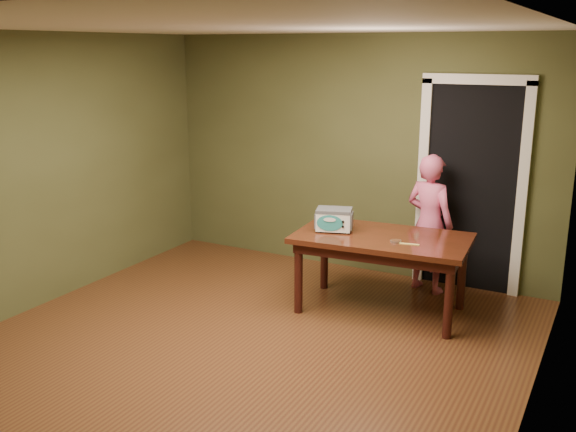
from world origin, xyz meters
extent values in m
plane|color=brown|center=(0.00, 0.00, 0.00)|extent=(5.00, 5.00, 0.00)
cube|color=#4A4E29|center=(0.00, 2.50, 1.30)|extent=(4.50, 0.02, 2.60)
cube|color=#4A4E29|center=(-2.25, 0.00, 1.30)|extent=(0.02, 5.00, 2.60)
cube|color=#4A4E29|center=(2.25, 0.00, 1.30)|extent=(0.02, 5.00, 2.60)
cube|color=white|center=(0.00, 0.00, 2.60)|extent=(4.50, 5.00, 0.02)
cube|color=black|center=(1.30, 2.80, 1.05)|extent=(0.90, 0.60, 2.10)
cube|color=black|center=(1.30, 2.48, 1.05)|extent=(0.90, 0.02, 2.10)
cube|color=white|center=(0.80, 2.47, 1.05)|extent=(0.10, 0.06, 2.20)
cube|color=white|center=(1.80, 2.47, 1.05)|extent=(0.10, 0.06, 2.20)
cube|color=white|center=(1.30, 2.47, 2.15)|extent=(1.10, 0.06, 0.10)
cube|color=#36180C|center=(0.74, 1.45, 0.72)|extent=(1.67, 1.03, 0.05)
cube|color=black|center=(0.74, 1.45, 0.65)|extent=(1.54, 0.90, 0.10)
cylinder|color=black|center=(0.07, 1.05, 0.35)|extent=(0.08, 0.08, 0.70)
cylinder|color=black|center=(0.01, 1.74, 0.35)|extent=(0.08, 0.08, 0.70)
cylinder|color=black|center=(1.46, 1.16, 0.35)|extent=(0.08, 0.08, 0.70)
cylinder|color=black|center=(1.41, 1.85, 0.35)|extent=(0.08, 0.08, 0.70)
cylinder|color=#4C4F54|center=(0.17, 1.27, 0.76)|extent=(0.02, 0.02, 0.01)
cylinder|color=#4C4F54|center=(0.12, 1.43, 0.76)|extent=(0.02, 0.02, 0.01)
cylinder|color=#4C4F54|center=(0.42, 1.35, 0.76)|extent=(0.02, 0.02, 0.01)
cylinder|color=#4C4F54|center=(0.37, 1.52, 0.76)|extent=(0.02, 0.02, 0.01)
cube|color=white|center=(0.27, 1.39, 0.86)|extent=(0.38, 0.32, 0.18)
cube|color=#4C4F54|center=(0.27, 1.39, 0.95)|extent=(0.39, 0.33, 0.03)
cube|color=#4C4F54|center=(0.11, 1.34, 0.86)|extent=(0.08, 0.20, 0.14)
cube|color=#4C4F54|center=(0.43, 1.44, 0.86)|extent=(0.08, 0.20, 0.14)
ellipsoid|color=teal|center=(0.28, 1.27, 0.86)|extent=(0.24, 0.08, 0.15)
cylinder|color=black|center=(0.40, 1.31, 0.88)|extent=(0.02, 0.02, 0.02)
cylinder|color=black|center=(0.40, 1.31, 0.83)|extent=(0.02, 0.02, 0.02)
cylinder|color=silver|center=(0.92, 1.30, 0.76)|extent=(0.10, 0.10, 0.02)
cylinder|color=#4D2A19|center=(0.92, 1.30, 0.77)|extent=(0.09, 0.09, 0.01)
cube|color=#F3DD69|center=(1.05, 1.30, 0.75)|extent=(0.18, 0.06, 0.01)
imported|color=#DD5B85|center=(0.97, 2.20, 0.72)|extent=(0.60, 0.47, 1.43)
camera|label=1|loc=(2.67, -4.02, 2.45)|focal=40.00mm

